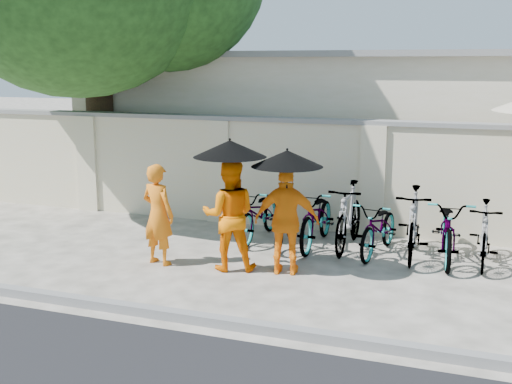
% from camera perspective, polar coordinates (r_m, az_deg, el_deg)
% --- Properties ---
extents(ground, '(80.00, 80.00, 0.00)m').
position_cam_1_polar(ground, '(9.66, -4.95, -7.25)').
color(ground, beige).
extents(kerb, '(40.00, 0.16, 0.12)m').
position_cam_1_polar(kerb, '(8.22, -10.01, -10.34)').
color(kerb, slate).
rests_on(kerb, ground).
extents(compound_wall, '(20.00, 0.30, 2.00)m').
position_cam_1_polar(compound_wall, '(12.03, 5.75, 1.37)').
color(compound_wall, beige).
rests_on(compound_wall, ground).
extents(building_behind, '(14.00, 6.00, 3.20)m').
position_cam_1_polar(building_behind, '(15.48, 12.90, 5.62)').
color(building_behind, beige).
rests_on(building_behind, ground).
extents(monk_left, '(0.65, 0.51, 1.58)m').
position_cam_1_polar(monk_left, '(10.00, -8.70, -1.98)').
color(monk_left, orange).
rests_on(monk_left, ground).
extents(monk_center, '(0.98, 0.87, 1.69)m').
position_cam_1_polar(monk_center, '(9.62, -2.38, -2.07)').
color(monk_center, orange).
rests_on(monk_center, ground).
extents(parasol_center, '(1.08, 1.08, 1.03)m').
position_cam_1_polar(parasol_center, '(9.34, -2.34, 3.88)').
color(parasol_center, black).
rests_on(parasol_center, ground).
extents(monk_right, '(1.00, 0.55, 1.62)m').
position_cam_1_polar(monk_right, '(9.42, 2.76, -2.56)').
color(monk_right, orange).
rests_on(monk_right, ground).
extents(parasol_right, '(1.04, 1.04, 0.95)m').
position_cam_1_polar(parasol_right, '(9.16, 2.78, 3.00)').
color(parasol_right, black).
rests_on(parasol_right, ground).
extents(bike_0, '(0.65, 1.79, 0.94)m').
position_cam_1_polar(bike_0, '(11.34, 0.31, -1.93)').
color(bike_0, '#8D8EA0').
rests_on(bike_0, ground).
extents(bike_1, '(0.68, 1.72, 1.01)m').
position_cam_1_polar(bike_1, '(10.97, 2.58, -2.21)').
color(bike_1, '#8D8EA0').
rests_on(bike_1, ground).
extents(bike_2, '(0.70, 1.96, 1.03)m').
position_cam_1_polar(bike_2, '(10.94, 5.46, -2.24)').
color(bike_2, '#8D8EA0').
rests_on(bike_2, ground).
extents(bike_3, '(0.54, 1.88, 1.13)m').
position_cam_1_polar(bike_3, '(10.83, 8.25, -2.16)').
color(bike_3, '#8D8EA0').
rests_on(bike_3, ground).
extents(bike_4, '(0.83, 1.79, 0.91)m').
position_cam_1_polar(bike_4, '(10.63, 10.91, -3.13)').
color(bike_4, '#8D8EA0').
rests_on(bike_4, ground).
extents(bike_5, '(0.64, 1.91, 1.13)m').
position_cam_1_polar(bike_5, '(10.55, 13.82, -2.74)').
color(bike_5, '#8D8EA0').
rests_on(bike_5, ground).
extents(bike_6, '(0.89, 2.03, 1.04)m').
position_cam_1_polar(bike_6, '(10.55, 16.72, -3.16)').
color(bike_6, '#8D8EA0').
rests_on(bike_6, ground).
extents(bike_7, '(0.47, 1.65, 0.99)m').
position_cam_1_polar(bike_7, '(10.50, 19.62, -3.53)').
color(bike_7, '#8D8EA0').
rests_on(bike_7, ground).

